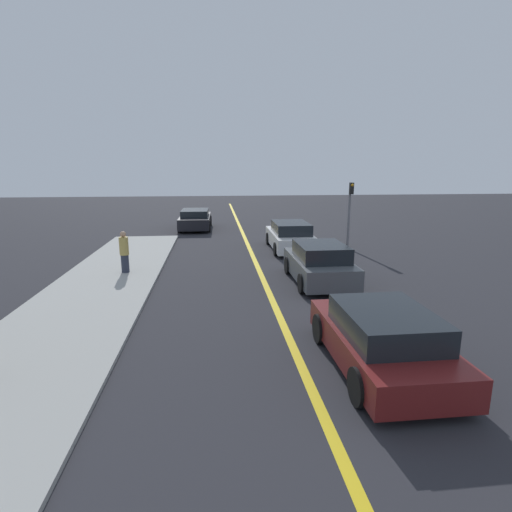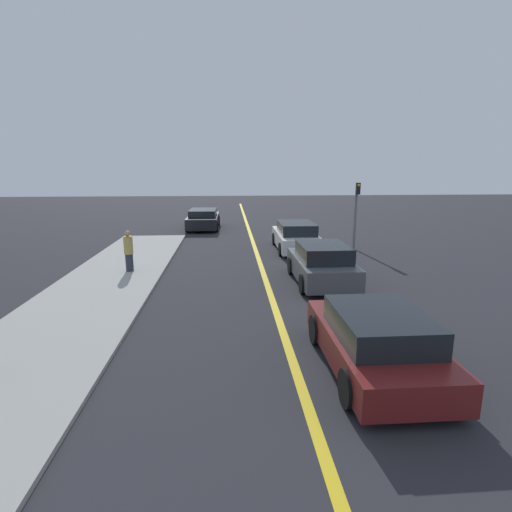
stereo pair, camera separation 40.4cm
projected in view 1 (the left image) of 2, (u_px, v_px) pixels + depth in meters
name	position (u px, v px, depth m)	size (l,w,h in m)	color
road_center_line	(263.00, 280.00, 14.33)	(0.20, 60.00, 0.01)	gold
sidewalk_left	(56.00, 335.00, 9.52)	(3.46, 27.27, 0.10)	#9E9E99
car_ahead_center	(382.00, 339.00, 7.96)	(2.02, 4.03, 1.29)	maroon
car_far_distant	(319.00, 264.00, 13.90)	(1.95, 3.88, 1.41)	#4C5156
car_parked_left_lot	(290.00, 236.00, 19.42)	(1.97, 4.45, 1.37)	silver
car_oncoming_far	(195.00, 219.00, 25.81)	(2.08, 4.46, 1.28)	black
pedestrian_by_sign	(124.00, 252.00, 14.84)	(0.33, 0.33, 1.55)	#282D3D
traffic_light	(350.00, 208.00, 19.34)	(0.18, 0.40, 3.23)	slate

